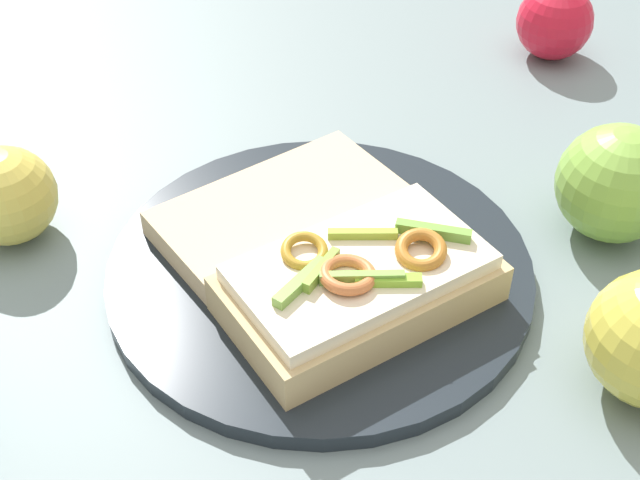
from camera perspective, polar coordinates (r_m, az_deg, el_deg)
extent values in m
plane|color=slate|center=(0.58, 0.00, -2.37)|extent=(2.00, 2.00, 0.00)
cylinder|color=#1E262D|center=(0.58, 0.00, -1.94)|extent=(0.28, 0.28, 0.01)
cube|color=tan|center=(0.54, 2.58, -3.19)|extent=(0.18, 0.12, 0.03)
cube|color=beige|center=(0.53, 2.64, -1.77)|extent=(0.16, 0.11, 0.01)
torus|color=#C56C3A|center=(0.51, 1.81, -2.27)|extent=(0.05, 0.05, 0.01)
torus|color=#AD8225|center=(0.53, -1.03, -0.72)|extent=(0.04, 0.04, 0.01)
torus|color=#B27027|center=(0.53, 6.60, -0.64)|extent=(0.04, 0.05, 0.01)
cube|color=#6BA23E|center=(0.54, 7.41, 0.58)|extent=(0.04, 0.03, 0.01)
cube|color=#80B531|center=(0.51, 4.47, -2.64)|extent=(0.04, 0.02, 0.01)
cube|color=#7AA838|center=(0.51, 0.08, -1.97)|extent=(0.03, 0.03, 0.01)
cube|color=#75A643|center=(0.51, -1.27, -2.77)|extent=(0.04, 0.03, 0.01)
cube|color=#7AAD47|center=(0.51, 3.12, -2.38)|extent=(0.05, 0.02, 0.01)
cube|color=#8CAA34|center=(0.54, 2.80, 0.39)|extent=(0.04, 0.02, 0.01)
cube|color=beige|center=(0.60, -2.32, 1.62)|extent=(0.18, 0.13, 0.02)
sphere|color=red|center=(0.84, 15.07, 13.61)|extent=(0.07, 0.07, 0.07)
sphere|color=#7DB042|center=(0.63, 18.77, 3.53)|extent=(0.09, 0.09, 0.08)
sphere|color=gold|center=(0.63, -19.80, 2.75)|extent=(0.07, 0.07, 0.07)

